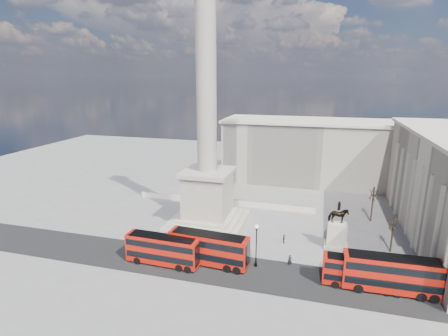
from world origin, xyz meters
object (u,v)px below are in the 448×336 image
object	(u,v)px
red_bus_c	(363,273)
victorian_lamp	(256,242)
red_bus_d	(392,274)
pedestrian_standing	(418,278)
pedestrian_crossing	(284,239)
pedestrian_walking	(290,261)
red_bus_a	(163,250)
red_bus_b	(209,248)
equestrian_statue	(337,231)
nelsons_column	(207,159)

from	to	relation	value
red_bus_c	victorian_lamp	size ratio (longest dim) A/B	1.54
red_bus_d	victorian_lamp	size ratio (longest dim) A/B	1.83
pedestrian_standing	pedestrian_crossing	xyz separation A→B (m)	(-19.09, 7.26, -0.15)
pedestrian_standing	pedestrian_walking	bearing A→B (deg)	-10.16
red_bus_a	pedestrian_standing	xyz separation A→B (m)	(35.99, 4.58, -1.48)
red_bus_c	pedestrian_walking	bearing A→B (deg)	163.58
red_bus_b	pedestrian_walking	xyz separation A→B (m)	(11.88, 2.70, -1.70)
red_bus_a	red_bus_d	bearing A→B (deg)	4.77
equestrian_statue	pedestrian_standing	bearing A→B (deg)	-38.07
pedestrian_crossing	red_bus_d	bearing A→B (deg)	-139.26
pedestrian_crossing	victorian_lamp	bearing A→B (deg)	144.32
red_bus_d	red_bus_c	bearing A→B (deg)	179.23
pedestrian_walking	red_bus_a	bearing A→B (deg)	-168.71
red_bus_b	pedestrian_walking	bearing A→B (deg)	16.89
pedestrian_crossing	nelsons_column	bearing A→B (deg)	59.13
equestrian_statue	pedestrian_walking	world-z (taller)	equestrian_statue
equestrian_statue	nelsons_column	bearing A→B (deg)	172.20
victorian_lamp	pedestrian_crossing	xyz separation A→B (m)	(3.27, 8.73, -3.20)
pedestrian_walking	pedestrian_crossing	distance (m)	7.45
nelsons_column	red_bus_c	world-z (taller)	nelsons_column
victorian_lamp	red_bus_a	bearing A→B (deg)	-167.16
pedestrian_walking	pedestrian_crossing	bearing A→B (deg)	100.24
red_bus_c	victorian_lamp	world-z (taller)	victorian_lamp
pedestrian_crossing	pedestrian_standing	bearing A→B (deg)	-125.97
red_bus_d	pedestrian_crossing	world-z (taller)	red_bus_d
victorian_lamp	red_bus_b	bearing A→B (deg)	-169.97
nelsons_column	pedestrian_crossing	bearing A→B (deg)	-15.72
red_bus_c	victorian_lamp	bearing A→B (deg)	174.53
red_bus_b	pedestrian_walking	distance (m)	12.31
red_bus_a	pedestrian_walking	xyz separation A→B (m)	(18.55, 4.58, -1.51)
red_bus_d	equestrian_statue	world-z (taller)	equestrian_statue
pedestrian_walking	pedestrian_crossing	size ratio (longest dim) A/B	1.15
pedestrian_walking	red_bus_d	bearing A→B (deg)	-15.09
nelsons_column	pedestrian_walking	world-z (taller)	nelsons_column
equestrian_statue	pedestrian_walking	xyz separation A→B (m)	(-6.88, -8.27, -1.90)
pedestrian_walking	pedestrian_standing	world-z (taller)	pedestrian_standing
red_bus_d	red_bus_b	bearing A→B (deg)	177.94
red_bus_a	equestrian_statue	bearing A→B (deg)	28.73
pedestrian_walking	pedestrian_standing	distance (m)	17.44
victorian_lamp	pedestrian_crossing	distance (m)	9.86
victorian_lamp	equestrian_statue	distance (m)	15.35
equestrian_statue	pedestrian_walking	distance (m)	10.92
red_bus_a	red_bus_c	distance (m)	28.56
pedestrian_walking	pedestrian_standing	xyz separation A→B (m)	(17.44, 0.00, 0.03)
victorian_lamp	pedestrian_crossing	world-z (taller)	victorian_lamp
equestrian_statue	pedestrian_walking	size ratio (longest dim) A/B	4.48
red_bus_c	victorian_lamp	distance (m)	15.07
red_bus_d	victorian_lamp	distance (m)	18.52
nelsons_column	pedestrian_standing	bearing A→B (deg)	-18.61
equestrian_statue	pedestrian_standing	world-z (taller)	equestrian_statue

